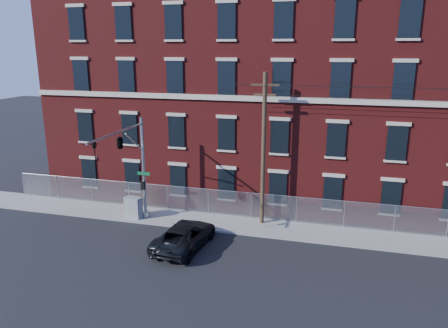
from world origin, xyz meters
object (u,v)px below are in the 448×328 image
at_px(pickup_truck, 184,236).
at_px(utility_cabinet, 134,207).
at_px(traffic_signal_mast, 126,151).
at_px(utility_pole_near, 264,147).

xyz_separation_m(pickup_truck, utility_cabinet, (-4.92, 3.19, 0.13)).
height_order(traffic_signal_mast, pickup_truck, traffic_signal_mast).
bearing_deg(traffic_signal_mast, utility_pole_near, 23.14).
height_order(utility_pole_near, pickup_truck, utility_pole_near).
height_order(traffic_signal_mast, utility_cabinet, traffic_signal_mast).
height_order(utility_pole_near, utility_cabinet, utility_pole_near).
relative_size(traffic_signal_mast, utility_pole_near, 0.70).
distance_m(utility_pole_near, utility_cabinet, 9.95).
relative_size(traffic_signal_mast, utility_cabinet, 4.74).
distance_m(traffic_signal_mast, pickup_truck, 6.35).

